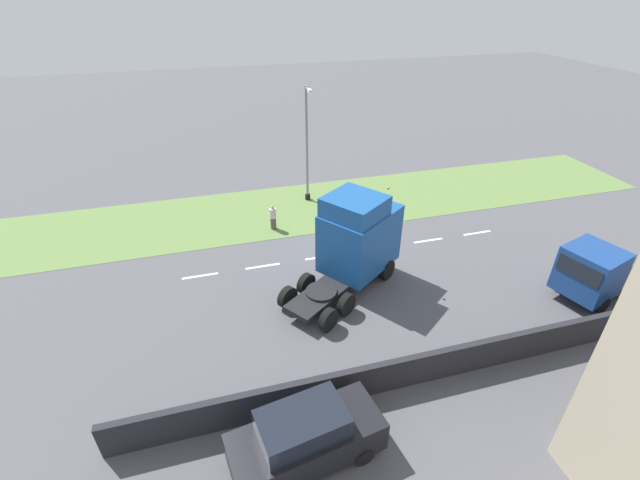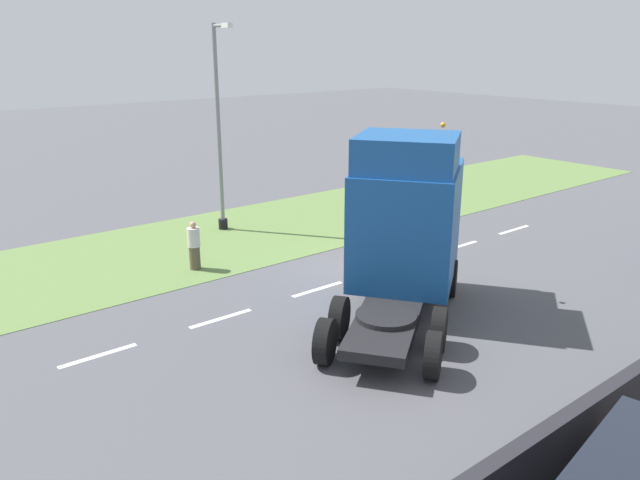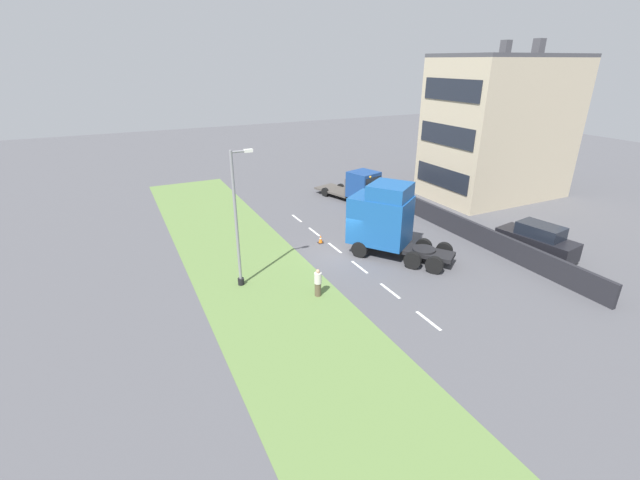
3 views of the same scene
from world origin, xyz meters
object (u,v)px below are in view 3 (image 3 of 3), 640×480
Objects in this scene: lamp_post at (238,227)px; pedestrian at (318,283)px; parked_car at (537,241)px; flatbed_truck at (359,186)px; traffic_cone_lead at (321,239)px; lorry_cab at (384,220)px.

lamp_post reaches higher than pedestrian.
parked_car is 0.66× the size of lamp_post.
flatbed_truck is 1.32× the size of parked_car.
flatbed_truck is 11.26× the size of traffic_cone_lead.
traffic_cone_lead is (6.50, 3.35, -3.15)m from lamp_post.
traffic_cone_lead is at bearing 62.68° from pedestrian.
flatbed_truck is 0.87× the size of lamp_post.
parked_car reaches higher than traffic_cone_lead.
pedestrian is (-6.07, -3.01, -1.57)m from lorry_cab.
traffic_cone_lead is at bearing 135.70° from parked_car.
pedestrian is at bearing 35.07° from flatbed_truck.
lorry_cab is 4.23× the size of pedestrian.
lorry_cab is at bearing 0.35° from lamp_post.
pedestrian is at bearing -117.32° from traffic_cone_lead.
lorry_cab reaches higher than pedestrian.
pedestrian is 2.68× the size of traffic_cone_lead.
parked_car is 18.51m from lamp_post.
lorry_cab is 0.88× the size of lamp_post.
pedestrian is 7.11m from traffic_cone_lead.
lorry_cab is at bearing 50.54° from flatbed_truck.
flatbed_truck is 16.65m from pedestrian.
flatbed_truck reaches higher than parked_car.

